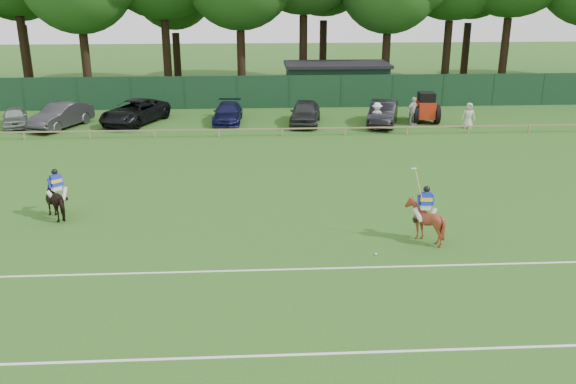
{
  "coord_description": "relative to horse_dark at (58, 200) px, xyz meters",
  "views": [
    {
      "loc": [
        -0.79,
        -19.61,
        9.22
      ],
      "look_at": [
        0.5,
        3.0,
        1.4
      ],
      "focal_mm": 38.0,
      "sensor_mm": 36.0,
      "label": 1
    }
  ],
  "objects": [
    {
      "name": "spectator_right",
      "position": [
        22.32,
        15.0,
        0.1
      ],
      "size": [
        0.93,
        0.71,
        1.7
      ],
      "primitive_type": "imported",
      "rotation": [
        0.0,
        0.0,
        -0.22
      ],
      "color": "beige",
      "rests_on": "ground"
    },
    {
      "name": "rider_chestnut",
      "position": [
        14.37,
        -3.23,
        0.77
      ],
      "size": [
        0.94,
        0.59,
        2.05
      ],
      "rotation": [
        0.0,
        0.0,
        3.08
      ],
      "color": "silver",
      "rests_on": "ground"
    },
    {
      "name": "suv_black",
      "position": [
        -0.06,
        17.74,
        0.05
      ],
      "size": [
        4.69,
        6.31,
        1.59
      ],
      "primitive_type": "imported",
      "rotation": [
        0.0,
        0.0,
        -0.41
      ],
      "color": "black",
      "rests_on": "ground"
    },
    {
      "name": "perimeter_fence",
      "position": [
        8.88,
        22.6,
        0.5
      ],
      "size": [
        92.08,
        0.08,
        2.5
      ],
      "color": "#14351E",
      "rests_on": "ground"
    },
    {
      "name": "tree_row",
      "position": [
        10.88,
        30.6,
        -0.75
      ],
      "size": [
        96.0,
        12.0,
        21.0
      ],
      "primitive_type": null,
      "color": "#26561C",
      "rests_on": "ground"
    },
    {
      "name": "sedan_silver",
      "position": [
        -7.95,
        17.25,
        -0.1
      ],
      "size": [
        2.68,
        4.12,
        1.3
      ],
      "primitive_type": "imported",
      "rotation": [
        0.0,
        0.0,
        0.33
      ],
      "color": "#989B9D",
      "rests_on": "ground"
    },
    {
      "name": "pitch_lines",
      "position": [
        8.88,
        -7.9,
        -0.74
      ],
      "size": [
        60.0,
        5.1,
        0.01
      ],
      "color": "silver",
      "rests_on": "ground"
    },
    {
      "name": "sedan_grey",
      "position": [
        -4.72,
        16.71,
        0.06
      ],
      "size": [
        3.48,
        5.22,
        1.63
      ],
      "primitive_type": "imported",
      "rotation": [
        0.0,
        0.0,
        -0.39
      ],
      "color": "#323134",
      "rests_on": "ground"
    },
    {
      "name": "hatch_grey",
      "position": [
        11.59,
        16.8,
        0.06
      ],
      "size": [
        2.62,
        5.0,
        1.62
      ],
      "primitive_type": "imported",
      "rotation": [
        0.0,
        0.0,
        -0.15
      ],
      "color": "#2C2C2E",
      "rests_on": "ground"
    },
    {
      "name": "tractor",
      "position": [
        19.91,
        16.96,
        0.25
      ],
      "size": [
        1.85,
        2.62,
        2.11
      ],
      "rotation": [
        0.0,
        0.0,
        -0.07
      ],
      "color": "#AF2610",
      "rests_on": "ground"
    },
    {
      "name": "horse_dark",
      "position": [
        0.0,
        0.0,
        0.0
      ],
      "size": [
        1.77,
        1.87,
        1.5
      ],
      "primitive_type": "imported",
      "rotation": [
        0.0,
        0.0,
        3.85
      ],
      "color": "black",
      "rests_on": "ground"
    },
    {
      "name": "utility_shed",
      "position": [
        14.88,
        25.6,
        0.79
      ],
      "size": [
        8.4,
        4.4,
        3.04
      ],
      "color": "#14331E",
      "rests_on": "ground"
    },
    {
      "name": "sedan_navy",
      "position": [
        6.31,
        17.64,
        -0.08
      ],
      "size": [
        2.08,
        4.67,
        1.33
      ],
      "primitive_type": "imported",
      "rotation": [
        0.0,
        0.0,
        -0.05
      ],
      "color": "#13153E",
      "rests_on": "ground"
    },
    {
      "name": "ground",
      "position": [
        8.88,
        -4.4,
        -0.75
      ],
      "size": [
        160.0,
        160.0,
        0.0
      ],
      "primitive_type": "plane",
      "color": "#1E4C14",
      "rests_on": "ground"
    },
    {
      "name": "pitch_rail",
      "position": [
        8.88,
        13.6,
        -0.3
      ],
      "size": [
        62.1,
        0.1,
        0.5
      ],
      "color": "#997F5B",
      "rests_on": "ground"
    },
    {
      "name": "spectator_left",
      "position": [
        16.16,
        14.97,
        0.15
      ],
      "size": [
        1.28,
        0.91,
        1.79
      ],
      "primitive_type": "imported",
      "rotation": [
        0.0,
        0.0,
        -0.22
      ],
      "color": "white",
      "rests_on": "ground"
    },
    {
      "name": "rider_dark",
      "position": [
        0.01,
        -0.01,
        0.69
      ],
      "size": [
        0.8,
        0.72,
        1.41
      ],
      "rotation": [
        0.0,
        0.0,
        3.85
      ],
      "color": "silver",
      "rests_on": "ground"
    },
    {
      "name": "estate_black",
      "position": [
        16.85,
        16.32,
        0.05
      ],
      "size": [
        3.03,
        5.16,
        1.61
      ],
      "primitive_type": "imported",
      "rotation": [
        0.0,
        0.0,
        -0.29
      ],
      "color": "black",
      "rests_on": "ground"
    },
    {
      "name": "horse_chestnut",
      "position": [
        14.37,
        -3.21,
        0.04
      ],
      "size": [
        1.36,
        1.51,
        1.58
      ],
      "primitive_type": "imported",
      "rotation": [
        0.0,
        0.0,
        3.08
      ],
      "color": "maroon",
      "rests_on": "ground"
    },
    {
      "name": "spectator_mid",
      "position": [
        18.86,
        16.19,
        0.2
      ],
      "size": [
        1.19,
        0.98,
        1.9
      ],
      "primitive_type": "imported",
      "rotation": [
        0.0,
        0.0,
        0.55
      ],
      "color": "silver",
      "rests_on": "ground"
    },
    {
      "name": "polo_ball",
      "position": [
        12.35,
        -4.44,
        -0.7
      ],
      "size": [
        0.09,
        0.09,
        0.09
      ],
      "primitive_type": "sphere",
      "color": "silver",
      "rests_on": "ground"
    }
  ]
}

